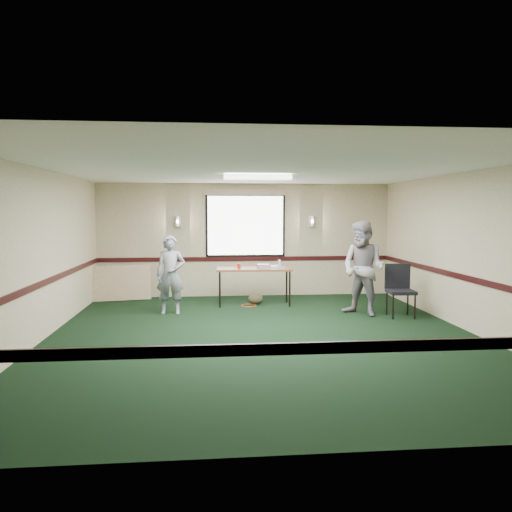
{
  "coord_description": "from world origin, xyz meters",
  "views": [
    {
      "loc": [
        -0.87,
        -7.94,
        2.01
      ],
      "look_at": [
        0.0,
        1.3,
        1.2
      ],
      "focal_mm": 35.0,
      "sensor_mm": 36.0,
      "label": 1
    }
  ],
  "objects": [
    {
      "name": "person_left",
      "position": [
        -1.64,
        2.0,
        0.78
      ],
      "size": [
        0.58,
        0.4,
        1.56
      ],
      "primitive_type": "imported",
      "rotation": [
        0.0,
        0.0,
        -0.04
      ],
      "color": "#3C5884",
      "rests_on": "ground"
    },
    {
      "name": "conference_chair",
      "position": [
        2.8,
        1.34,
        0.59
      ],
      "size": [
        0.53,
        0.55,
        1.01
      ],
      "rotation": [
        0.0,
        0.0,
        -0.07
      ],
      "color": "black",
      "rests_on": "ground"
    },
    {
      "name": "duffel_bag",
      "position": [
        0.14,
        2.85,
        0.12
      ],
      "size": [
        0.42,
        0.37,
        0.24
      ],
      "primitive_type": "ellipsoid",
      "rotation": [
        0.0,
        0.0,
        0.4
      ],
      "color": "#3F3924",
      "rests_on": "ground"
    },
    {
      "name": "person_right",
      "position": [
        2.12,
        1.48,
        0.93
      ],
      "size": [
        1.12,
        1.14,
        1.85
      ],
      "primitive_type": "imported",
      "rotation": [
        0.0,
        0.0,
        -0.84
      ],
      "color": "#778BBA",
      "rests_on": "ground"
    },
    {
      "name": "folded_table",
      "position": [
        -3.0,
        3.6,
        0.4
      ],
      "size": [
        1.57,
        0.51,
        0.8
      ],
      "primitive_type": "cube",
      "rotation": [
        -0.21,
        0.0,
        0.18
      ],
      "color": "#9C8960",
      "rests_on": "ground"
    },
    {
      "name": "projector",
      "position": [
        0.3,
        2.7,
        0.85
      ],
      "size": [
        0.29,
        0.25,
        0.09
      ],
      "primitive_type": "cube",
      "rotation": [
        0.0,
        0.0,
        0.08
      ],
      "color": "#9998A1",
      "rests_on": "folding_table"
    },
    {
      "name": "water_bottle",
      "position": [
        0.64,
        2.67,
        0.9
      ],
      "size": [
        0.05,
        0.05,
        0.18
      ],
      "primitive_type": "cylinder",
      "color": "#8EBAE8",
      "rests_on": "folding_table"
    },
    {
      "name": "room_shell",
      "position": [
        0.0,
        2.12,
        1.58
      ],
      "size": [
        8.0,
        8.02,
        8.0
      ],
      "color": "tan",
      "rests_on": "ground"
    },
    {
      "name": "ground",
      "position": [
        0.0,
        0.0,
        0.0
      ],
      "size": [
        8.0,
        8.0,
        0.0
      ],
      "primitive_type": "plane",
      "color": "black",
      "rests_on": "ground"
    },
    {
      "name": "red_cup",
      "position": [
        -0.24,
        2.66,
        0.86
      ],
      "size": [
        0.07,
        0.07,
        0.11
      ],
      "primitive_type": "cylinder",
      "color": "red",
      "rests_on": "folding_table"
    },
    {
      "name": "cable_coil",
      "position": [
        -0.03,
        2.66,
        0.01
      ],
      "size": [
        0.36,
        0.36,
        0.02
      ],
      "primitive_type": "torus",
      "rotation": [
        0.0,
        0.0,
        0.08
      ],
      "color": "#C64918",
      "rests_on": "ground"
    },
    {
      "name": "game_console",
      "position": [
        0.56,
        2.87,
        0.83
      ],
      "size": [
        0.19,
        0.16,
        0.04
      ],
      "primitive_type": "cube",
      "rotation": [
        0.0,
        0.0,
        0.09
      ],
      "color": "white",
      "rests_on": "folding_table"
    },
    {
      "name": "folding_table",
      "position": [
        0.1,
        2.75,
        0.75
      ],
      "size": [
        1.64,
        0.69,
        0.81
      ],
      "rotation": [
        0.0,
        0.0,
        -0.03
      ],
      "color": "brown",
      "rests_on": "ground"
    }
  ]
}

